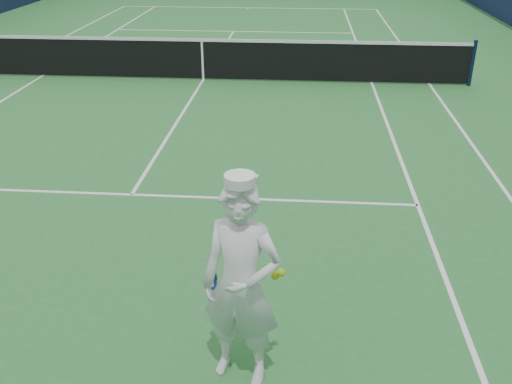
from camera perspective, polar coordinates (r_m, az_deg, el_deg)
ground at (r=14.38m, az=-5.28°, el=11.10°), size 80.00×80.00×0.00m
court_markings at (r=14.38m, az=-5.29°, el=11.12°), size 11.03×23.83×0.01m
tennis_net at (r=14.25m, az=-5.38°, el=13.25°), size 12.88×0.09×1.07m
tennis_player at (r=4.76m, az=-1.49°, el=-9.28°), size 0.78×0.66×1.95m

